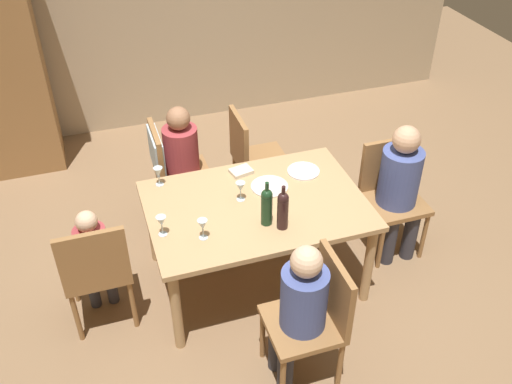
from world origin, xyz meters
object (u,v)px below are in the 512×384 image
chair_left_end (96,268)px  wine_glass_near_left (241,188)px  wine_bottle_tall_green (283,209)px  chair_near (316,313)px  person_child_small (94,254)px  wine_glass_near_right (203,225)px  person_man_bearded (400,184)px  wine_glass_centre (161,222)px  person_woman_host (185,156)px  chair_far_left (167,163)px  chair_right_end (391,189)px  wine_glass_far (158,173)px  dining_table (256,213)px  chair_far_right (252,154)px  dinner_plate_host (303,171)px  dinner_plate_guest_left (270,186)px  wine_bottle_dark_red (267,205)px  person_man_guest (299,306)px

chair_left_end → wine_glass_near_left: size_ratio=6.17×
wine_glass_near_left → wine_bottle_tall_green: bearing=-64.8°
chair_near → person_child_small: 1.55m
person_child_small → wine_glass_near_right: 0.81m
person_man_bearded → wine_glass_centre: (-1.84, -0.10, 0.18)m
person_woman_host → wine_bottle_tall_green: 1.30m
chair_far_left → wine_bottle_tall_green: size_ratio=2.74×
chair_far_left → wine_glass_near_right: size_ratio=6.17×
chair_right_end → wine_glass_far: 1.82m
dining_table → wine_glass_centre: wine_glass_centre is taller
chair_far_right → wine_glass_near_right: chair_far_right is taller
person_child_small → dinner_plate_host: bearing=8.3°
wine_glass_far → dinner_plate_guest_left: 0.82m
chair_right_end → wine_glass_near_right: bearing=11.7°
chair_left_end → person_woman_host: 1.30m
chair_right_end → person_woman_host: person_woman_host is taller
chair_right_end → person_woman_host: (-1.47, 0.82, 0.10)m
wine_bottle_tall_green → wine_bottle_dark_red: size_ratio=1.00×
dining_table → wine_glass_near_left: 0.22m
chair_near → wine_bottle_tall_green: size_ratio=2.74×
chair_far_right → dining_table: bearing=-15.9°
chair_far_right → wine_bottle_dark_red: wine_bottle_dark_red is taller
chair_far_left → person_woman_host: person_woman_host is taller
chair_far_left → chair_near: size_ratio=1.00×
person_man_bearded → wine_glass_far: bearing=-14.8°
person_man_bearded → person_man_guest: (-1.18, -0.88, -0.03)m
wine_glass_centre → chair_left_end: bearing=175.2°
person_man_bearded → person_child_small: person_man_bearded is taller
chair_far_left → chair_left_end: 1.21m
chair_left_end → wine_bottle_dark_red: 1.21m
person_child_small → wine_glass_centre: 0.56m
chair_left_end → wine_bottle_tall_green: size_ratio=2.74×
person_woman_host → wine_bottle_dark_red: 1.21m
chair_far_left → chair_left_end: (-0.68, -1.00, -0.06)m
wine_bottle_tall_green → wine_glass_near_left: wine_bottle_tall_green is taller
dining_table → wine_bottle_dark_red: size_ratio=4.59×
chair_far_right → wine_glass_near_left: 0.95m
chair_left_end → dinner_plate_guest_left: 1.34m
person_child_small → chair_left_end: bearing=-90.0°
dining_table → wine_bottle_dark_red: 0.33m
chair_right_end → person_child_small: bearing=1.6°
chair_near → wine_bottle_tall_green: bearing=0.1°
chair_near → chair_left_end: (-1.24, 0.82, 0.00)m
person_man_guest → dinner_plate_guest_left: bearing=-9.6°
person_child_small → chair_right_end: bearing=1.6°
chair_left_end → chair_near: bearing=-33.6°
wine_glass_centre → wine_bottle_dark_red: bearing=-8.3°
person_woman_host → chair_far_left: bearing=-90.0°
person_man_bearded → wine_glass_near_left: person_man_bearded is taller
chair_far_left → person_child_small: (-0.68, -0.88, -0.03)m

